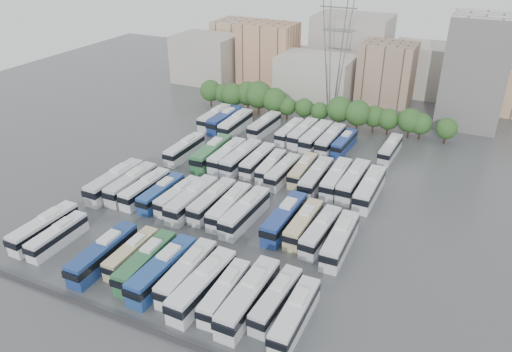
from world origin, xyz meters
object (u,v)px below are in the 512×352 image
at_px(bus_r0_s0, 44,228).
at_px(bus_r2_s6, 258,160).
at_px(bus_r1_s8, 245,212).
at_px(bus_r2_s10, 316,177).
at_px(bus_r0_s6, 146,262).
at_px(bus_r3_s4, 264,125).
at_px(bus_r3_s13, 390,149).
at_px(bus_r1_s4, 178,196).
at_px(bus_r1_s13, 340,240).
at_px(bus_r1_s3, 161,193).
at_px(bus_r3_s7, 303,133).
at_px(bus_r2_s9, 303,170).
at_px(bus_r2_s13, 370,188).
at_px(bus_r2_s4, 227,155).
at_px(bus_r0_s5, 132,253).
at_px(bus_r1_s6, 212,201).
at_px(bus_r1_s1, 131,184).
at_px(bus_r0_s4, 103,253).
at_px(bus_r3_s10, 344,143).
at_px(bus_r2_s1, 185,149).
at_px(bus_r2_s5, 241,158).
at_px(bus_r0_s10, 225,292).
at_px(bus_r3_s8, 316,137).
at_px(bus_r3_s6, 290,131).
at_px(bus_r0_s1, 58,236).
at_px(bus_r1_s5, 192,199).
at_px(bus_r0_s11, 249,297).
at_px(bus_r0_s13, 295,315).
at_px(bus_r1_s12, 321,231).
at_px(bus_r1_s7, 229,206).
at_px(bus_r0_s8, 187,272).
at_px(bus_r3_s1, 225,120).
at_px(bus_r2_s3, 212,153).
at_px(bus_r2_s8, 283,171).
at_px(bus_r3_s0, 215,117).
at_px(bus_r0_s9, 203,285).
at_px(bus_r3_s9, 331,140).
at_px(bus_r2_s12, 353,181).
at_px(bus_r3_s2, 236,124).

height_order(bus_r0_s0, bus_r2_s6, bus_r0_s0).
bearing_deg(bus_r1_s8, bus_r2_s10, 71.39).
height_order(bus_r0_s6, bus_r3_s4, bus_r0_s6).
bearing_deg(bus_r2_s10, bus_r3_s13, 63.18).
xyz_separation_m(bus_r1_s4, bus_r1_s13, (29.83, -1.18, 0.24)).
height_order(bus_r1_s3, bus_r3_s7, bus_r3_s7).
distance_m(bus_r2_s9, bus_r2_s13, 13.80).
distance_m(bus_r1_s4, bus_r2_s4, 18.23).
relative_size(bus_r0_s5, bus_r1_s6, 0.87).
relative_size(bus_r1_s1, bus_r1_s8, 0.96).
relative_size(bus_r0_s4, bus_r3_s10, 1.17).
bearing_deg(bus_r2_s1, bus_r2_s10, -0.35).
xyz_separation_m(bus_r1_s13, bus_r2_s1, (-39.52, 18.44, -0.10)).
distance_m(bus_r2_s5, bus_r3_s7, 19.15).
distance_m(bus_r0_s10, bus_r3_s8, 54.17).
bearing_deg(bus_r3_s6, bus_r0_s1, -105.03).
height_order(bus_r2_s1, bus_r2_s13, bus_r2_s13).
relative_size(bus_r0_s5, bus_r3_s13, 0.94).
bearing_deg(bus_r2_s9, bus_r0_s4, -114.96).
bearing_deg(bus_r1_s5, bus_r0_s6, -78.28).
xyz_separation_m(bus_r0_s11, bus_r1_s1, (-33.05, 18.52, -0.15)).
xyz_separation_m(bus_r1_s1, bus_r1_s3, (6.79, -0.27, -0.18)).
bearing_deg(bus_r0_s13, bus_r2_s5, 124.61).
xyz_separation_m(bus_r1_s4, bus_r3_s6, (6.55, 36.09, 0.02)).
bearing_deg(bus_r0_s6, bus_r2_s5, 93.41).
distance_m(bus_r1_s5, bus_r1_s12, 23.15).
height_order(bus_r0_s0, bus_r2_s4, bus_r2_s4).
xyz_separation_m(bus_r0_s11, bus_r2_s13, (6.85, 35.30, -0.05)).
xyz_separation_m(bus_r1_s1, bus_r1_s7, (20.01, 0.59, -0.04)).
height_order(bus_r0_s8, bus_r3_s1, bus_r3_s1).
bearing_deg(bus_r1_s7, bus_r2_s13, 37.63).
height_order(bus_r0_s4, bus_r1_s8, bus_r1_s8).
bearing_deg(bus_r2_s3, bus_r0_s11, -56.35).
bearing_deg(bus_r3_s4, bus_r0_s10, -67.63).
bearing_deg(bus_r2_s3, bus_r0_s0, -107.93).
xyz_separation_m(bus_r1_s4, bus_r3_s7, (9.79, 36.18, 0.19)).
relative_size(bus_r2_s8, bus_r3_s1, 0.89).
bearing_deg(bus_r3_s0, bus_r0_s9, -61.46).
height_order(bus_r1_s7, bus_r2_s5, bus_r2_s5).
bearing_deg(bus_r1_s1, bus_r3_s9, 52.29).
distance_m(bus_r2_s6, bus_r3_s0, 26.50).
bearing_deg(bus_r0_s5, bus_r3_s4, 92.50).
distance_m(bus_r0_s5, bus_r1_s5, 16.61).
height_order(bus_r0_s13, bus_r2_s13, bus_r2_s13).
bearing_deg(bus_r0_s11, bus_r3_s6, 107.03).
xyz_separation_m(bus_r1_s12, bus_r3_s8, (-13.03, 35.02, 0.22)).
bearing_deg(bus_r2_s12, bus_r3_s4, 146.19).
bearing_deg(bus_r3_s2, bus_r1_s6, -69.09).
xyz_separation_m(bus_r1_s3, bus_r3_s13, (32.68, 36.63, -0.01)).
height_order(bus_r0_s10, bus_r0_s11, bus_r0_s11).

